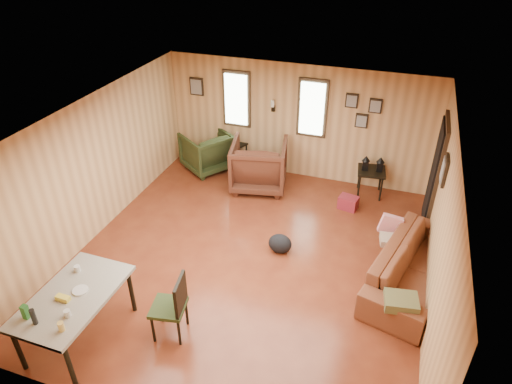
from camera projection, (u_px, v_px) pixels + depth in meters
room at (264, 189)px, 7.05m from camera, size 5.54×6.04×2.44m
sofa at (417, 261)px, 6.76m from camera, size 1.26×2.44×0.91m
recliner_brown at (259, 163)px, 9.18m from camera, size 1.27×1.21×1.11m
recliner_green at (207, 150)px, 9.87m from camera, size 1.22×1.23×0.94m
end_table at (233, 150)px, 10.04m from camera, size 0.70×0.67×0.70m
side_table at (372, 169)px, 8.91m from camera, size 0.59×0.59×0.85m
cooler at (348, 203)px, 8.71m from camera, size 0.39×0.32×0.25m
backpack at (280, 244)px, 7.57m from camera, size 0.41×0.31×0.34m
sofa_pillows at (396, 264)px, 6.63m from camera, size 0.73×1.89×0.39m
dining_table at (72, 300)px, 5.75m from camera, size 0.91×1.51×0.99m
dining_chair at (173, 304)px, 5.90m from camera, size 0.51×0.51×0.97m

